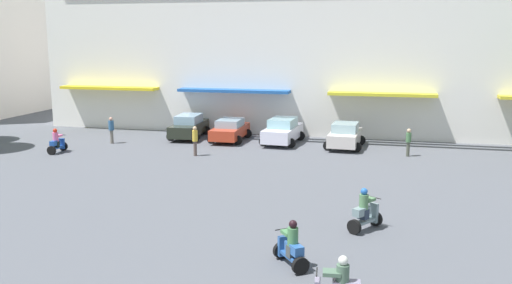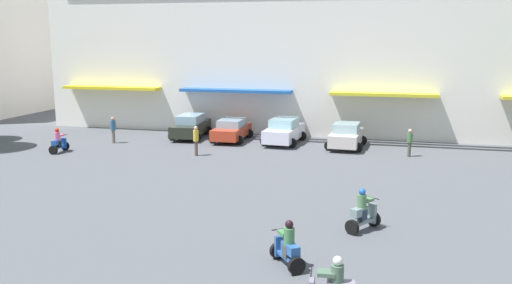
{
  "view_description": "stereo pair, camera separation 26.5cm",
  "coord_description": "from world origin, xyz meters",
  "px_view_note": "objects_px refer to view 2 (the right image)",
  "views": [
    {
      "loc": [
        5.35,
        -6.86,
        6.67
      ],
      "look_at": [
        -0.78,
        18.34,
        1.74
      ],
      "focal_mm": 38.47,
      "sensor_mm": 36.0,
      "label": 1
    },
    {
      "loc": [
        5.6,
        -6.8,
        6.67
      ],
      "look_at": [
        -0.78,
        18.34,
        1.74
      ],
      "focal_mm": 38.47,
      "sensor_mm": 36.0,
      "label": 2
    }
  ],
  "objects_px": {
    "scooter_rider_1": "(59,143)",
    "pedestrian_2": "(196,139)",
    "pedestrian_1": "(410,140)",
    "scooter_rider_7": "(363,213)",
    "parked_car_2": "(284,131)",
    "scooter_rider_5": "(288,248)",
    "parked_car_3": "(346,136)",
    "parked_car_1": "(231,130)",
    "parked_car_0": "(191,126)",
    "pedestrian_0": "(113,128)"
  },
  "relations": [
    {
      "from": "scooter_rider_1",
      "to": "scooter_rider_5",
      "type": "xyz_separation_m",
      "value": [
        16.3,
        -12.92,
        0.0
      ]
    },
    {
      "from": "scooter_rider_1",
      "to": "scooter_rider_5",
      "type": "bearing_deg",
      "value": -38.41
    },
    {
      "from": "scooter_rider_5",
      "to": "pedestrian_2",
      "type": "bearing_deg",
      "value": 119.91
    },
    {
      "from": "parked_car_2",
      "to": "pedestrian_2",
      "type": "bearing_deg",
      "value": -130.06
    },
    {
      "from": "pedestrian_0",
      "to": "scooter_rider_7",
      "type": "bearing_deg",
      "value": -37.37
    },
    {
      "from": "parked_car_0",
      "to": "scooter_rider_1",
      "type": "height_order",
      "value": "parked_car_0"
    },
    {
      "from": "parked_car_2",
      "to": "scooter_rider_1",
      "type": "height_order",
      "value": "parked_car_2"
    },
    {
      "from": "pedestrian_0",
      "to": "pedestrian_2",
      "type": "relative_size",
      "value": 0.99
    },
    {
      "from": "parked_car_1",
      "to": "pedestrian_2",
      "type": "xyz_separation_m",
      "value": [
        -0.62,
        -5.0,
        0.27
      ]
    },
    {
      "from": "parked_car_0",
      "to": "scooter_rider_7",
      "type": "height_order",
      "value": "parked_car_0"
    },
    {
      "from": "parked_car_3",
      "to": "pedestrian_1",
      "type": "height_order",
      "value": "pedestrian_1"
    },
    {
      "from": "pedestrian_0",
      "to": "scooter_rider_5",
      "type": "bearing_deg",
      "value": -48.28
    },
    {
      "from": "parked_car_0",
      "to": "pedestrian_2",
      "type": "distance_m",
      "value": 5.96
    },
    {
      "from": "scooter_rider_1",
      "to": "pedestrian_2",
      "type": "bearing_deg",
      "value": 7.87
    },
    {
      "from": "scooter_rider_5",
      "to": "scooter_rider_1",
      "type": "bearing_deg",
      "value": 141.59
    },
    {
      "from": "pedestrian_0",
      "to": "pedestrian_1",
      "type": "relative_size",
      "value": 1.06
    },
    {
      "from": "scooter_rider_1",
      "to": "pedestrian_0",
      "type": "height_order",
      "value": "pedestrian_0"
    },
    {
      "from": "scooter_rider_1",
      "to": "pedestrian_2",
      "type": "xyz_separation_m",
      "value": [
        8.21,
        1.14,
        0.4
      ]
    },
    {
      "from": "scooter_rider_7",
      "to": "pedestrian_0",
      "type": "height_order",
      "value": "pedestrian_0"
    },
    {
      "from": "parked_car_3",
      "to": "parked_car_0",
      "type": "bearing_deg",
      "value": 174.49
    },
    {
      "from": "scooter_rider_1",
      "to": "pedestrian_1",
      "type": "xyz_separation_m",
      "value": [
        20.11,
        3.89,
        0.34
      ]
    },
    {
      "from": "parked_car_0",
      "to": "scooter_rider_5",
      "type": "height_order",
      "value": "parked_car_0"
    },
    {
      "from": "pedestrian_1",
      "to": "pedestrian_0",
      "type": "bearing_deg",
      "value": -178.68
    },
    {
      "from": "pedestrian_1",
      "to": "scooter_rider_7",
      "type": "bearing_deg",
      "value": -97.98
    },
    {
      "from": "scooter_rider_1",
      "to": "scooter_rider_7",
      "type": "xyz_separation_m",
      "value": [
        18.27,
        -9.2,
        0.05
      ]
    },
    {
      "from": "pedestrian_2",
      "to": "parked_car_2",
      "type": "bearing_deg",
      "value": 49.94
    },
    {
      "from": "parked_car_1",
      "to": "pedestrian_1",
      "type": "distance_m",
      "value": 11.5
    },
    {
      "from": "pedestrian_0",
      "to": "parked_car_2",
      "type": "bearing_deg",
      "value": 13.74
    },
    {
      "from": "parked_car_0",
      "to": "parked_car_2",
      "type": "distance_m",
      "value": 6.59
    },
    {
      "from": "parked_car_1",
      "to": "scooter_rider_5",
      "type": "bearing_deg",
      "value": -68.6
    },
    {
      "from": "parked_car_0",
      "to": "parked_car_1",
      "type": "distance_m",
      "value": 3.06
    },
    {
      "from": "scooter_rider_5",
      "to": "parked_car_2",
      "type": "bearing_deg",
      "value": 101.68
    },
    {
      "from": "parked_car_1",
      "to": "scooter_rider_5",
      "type": "distance_m",
      "value": 20.47
    },
    {
      "from": "parked_car_3",
      "to": "pedestrian_2",
      "type": "bearing_deg",
      "value": -151.58
    },
    {
      "from": "scooter_rider_5",
      "to": "scooter_rider_7",
      "type": "xyz_separation_m",
      "value": [
        1.97,
        3.72,
        0.05
      ]
    },
    {
      "from": "parked_car_1",
      "to": "scooter_rider_1",
      "type": "relative_size",
      "value": 2.77
    },
    {
      "from": "parked_car_1",
      "to": "pedestrian_0",
      "type": "distance_m",
      "value": 7.63
    },
    {
      "from": "scooter_rider_1",
      "to": "pedestrian_0",
      "type": "relative_size",
      "value": 0.86
    },
    {
      "from": "scooter_rider_1",
      "to": "pedestrian_2",
      "type": "height_order",
      "value": "pedestrian_2"
    },
    {
      "from": "parked_car_2",
      "to": "pedestrian_2",
      "type": "height_order",
      "value": "pedestrian_2"
    },
    {
      "from": "parked_car_1",
      "to": "parked_car_3",
      "type": "distance_m",
      "value": 7.58
    },
    {
      "from": "parked_car_3",
      "to": "scooter_rider_1",
      "type": "distance_m",
      "value": 17.31
    },
    {
      "from": "parked_car_1",
      "to": "parked_car_2",
      "type": "relative_size",
      "value": 0.93
    },
    {
      "from": "parked_car_3",
      "to": "parked_car_2",
      "type": "bearing_deg",
      "value": 172.64
    },
    {
      "from": "parked_car_1",
      "to": "pedestrian_2",
      "type": "height_order",
      "value": "pedestrian_2"
    },
    {
      "from": "parked_car_1",
      "to": "scooter_rider_5",
      "type": "relative_size",
      "value": 2.77
    },
    {
      "from": "parked_car_2",
      "to": "scooter_rider_1",
      "type": "xyz_separation_m",
      "value": [
        -12.37,
        -6.08,
        -0.21
      ]
    },
    {
      "from": "parked_car_2",
      "to": "scooter_rider_5",
      "type": "relative_size",
      "value": 2.97
    },
    {
      "from": "parked_car_3",
      "to": "scooter_rider_5",
      "type": "distance_m",
      "value": 18.48
    },
    {
      "from": "scooter_rider_7",
      "to": "scooter_rider_5",
      "type": "bearing_deg",
      "value": -117.93
    }
  ]
}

